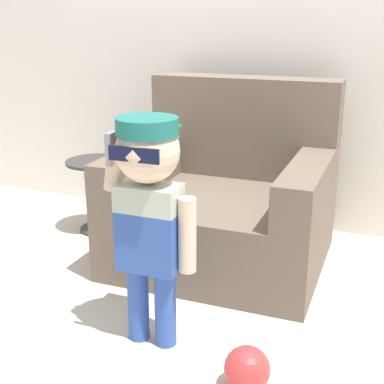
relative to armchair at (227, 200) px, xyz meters
name	(u,v)px	position (x,y,z in m)	size (l,w,h in m)	color
ground_plane	(203,252)	(-0.14, -0.01, -0.34)	(10.00, 10.00, 0.00)	beige
wall_back	(239,24)	(-0.14, 0.63, 0.96)	(10.00, 0.05, 2.60)	silver
armchair	(227,200)	(0.00, 0.00, 0.00)	(1.13, 1.02, 1.01)	#6B5B4C
person_child	(149,199)	(-0.03, -0.95, 0.31)	(0.40, 0.30, 0.98)	#3356AD
side_table	(97,189)	(-0.90, 0.06, -0.06)	(0.37, 0.37, 0.48)	#333333
toy_ball	(247,369)	(0.44, -1.12, -0.26)	(0.18, 0.18, 0.18)	#D13838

